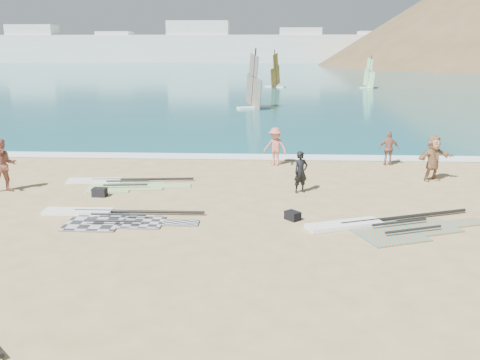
{
  "coord_description": "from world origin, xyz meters",
  "views": [
    {
      "loc": [
        0.55,
        -12.47,
        5.18
      ],
      "look_at": [
        -0.29,
        4.0,
        1.0
      ],
      "focal_mm": 40.0,
      "sensor_mm": 36.0,
      "label": 1
    }
  ],
  "objects_px": {
    "rig_green": "(117,183)",
    "person_wetsuit": "(301,172)",
    "beachgoer_left": "(3,166)",
    "beachgoer_back": "(389,149)",
    "gear_bag_far": "(293,216)",
    "gear_bag_near": "(100,192)",
    "rig_orange": "(384,227)",
    "beachgoer_right": "(433,158)",
    "beachgoer_mid": "(275,147)",
    "rig_grey": "(105,217)"
  },
  "relations": [
    {
      "from": "rig_orange",
      "to": "gear_bag_far",
      "type": "relative_size",
      "value": 12.27
    },
    {
      "from": "rig_grey",
      "to": "beachgoer_left",
      "type": "distance_m",
      "value": 5.38
    },
    {
      "from": "person_wetsuit",
      "to": "beachgoer_mid",
      "type": "distance_m",
      "value": 4.53
    },
    {
      "from": "rig_green",
      "to": "beachgoer_right",
      "type": "bearing_deg",
      "value": 0.01
    },
    {
      "from": "beachgoer_back",
      "to": "beachgoer_right",
      "type": "height_order",
      "value": "beachgoer_right"
    },
    {
      "from": "gear_bag_far",
      "to": "beachgoer_back",
      "type": "height_order",
      "value": "beachgoer_back"
    },
    {
      "from": "rig_orange",
      "to": "rig_green",
      "type": "bearing_deg",
      "value": 132.59
    },
    {
      "from": "rig_grey",
      "to": "person_wetsuit",
      "type": "xyz_separation_m",
      "value": [
        6.17,
        3.3,
        0.71
      ]
    },
    {
      "from": "rig_green",
      "to": "person_wetsuit",
      "type": "distance_m",
      "value": 6.99
    },
    {
      "from": "beachgoer_mid",
      "to": "beachgoer_right",
      "type": "relative_size",
      "value": 0.93
    },
    {
      "from": "person_wetsuit",
      "to": "gear_bag_near",
      "type": "bearing_deg",
      "value": 157.95
    },
    {
      "from": "rig_orange",
      "to": "gear_bag_far",
      "type": "distance_m",
      "value": 2.71
    },
    {
      "from": "gear_bag_near",
      "to": "person_wetsuit",
      "type": "xyz_separation_m",
      "value": [
        7.09,
        0.89,
        0.6
      ]
    },
    {
      "from": "beachgoer_left",
      "to": "gear_bag_far",
      "type": "bearing_deg",
      "value": -44.55
    },
    {
      "from": "gear_bag_far",
      "to": "beachgoer_mid",
      "type": "height_order",
      "value": "beachgoer_mid"
    },
    {
      "from": "beachgoer_left",
      "to": "beachgoer_back",
      "type": "distance_m",
      "value": 15.7
    },
    {
      "from": "rig_grey",
      "to": "rig_green",
      "type": "height_order",
      "value": "rig_grey"
    },
    {
      "from": "beachgoer_mid",
      "to": "beachgoer_back",
      "type": "relative_size",
      "value": 1.13
    },
    {
      "from": "rig_grey",
      "to": "beachgoer_mid",
      "type": "bearing_deg",
      "value": 55.52
    },
    {
      "from": "person_wetsuit",
      "to": "beachgoer_back",
      "type": "height_order",
      "value": "person_wetsuit"
    },
    {
      "from": "gear_bag_far",
      "to": "person_wetsuit",
      "type": "relative_size",
      "value": 0.3
    },
    {
      "from": "gear_bag_near",
      "to": "beachgoer_back",
      "type": "relative_size",
      "value": 0.32
    },
    {
      "from": "rig_green",
      "to": "beachgoer_back",
      "type": "xyz_separation_m",
      "value": [
        11.06,
        3.99,
        0.7
      ]
    },
    {
      "from": "beachgoer_mid",
      "to": "rig_grey",
      "type": "bearing_deg",
      "value": -100.66
    },
    {
      "from": "gear_bag_near",
      "to": "person_wetsuit",
      "type": "relative_size",
      "value": 0.32
    },
    {
      "from": "beachgoer_left",
      "to": "rig_orange",
      "type": "bearing_deg",
      "value": -44.28
    },
    {
      "from": "gear_bag_near",
      "to": "gear_bag_far",
      "type": "xyz_separation_m",
      "value": [
        6.67,
        -2.27,
        -0.02
      ]
    },
    {
      "from": "rig_green",
      "to": "beachgoer_back",
      "type": "distance_m",
      "value": 11.78
    },
    {
      "from": "gear_bag_near",
      "to": "beachgoer_right",
      "type": "distance_m",
      "value": 12.69
    },
    {
      "from": "rig_grey",
      "to": "rig_green",
      "type": "distance_m",
      "value": 4.12
    },
    {
      "from": "rig_green",
      "to": "person_wetsuit",
      "type": "xyz_separation_m",
      "value": [
        6.91,
        -0.75,
        0.71
      ]
    },
    {
      "from": "rig_orange",
      "to": "beachgoer_back",
      "type": "distance_m",
      "value": 8.76
    },
    {
      "from": "rig_orange",
      "to": "beachgoer_right",
      "type": "height_order",
      "value": "beachgoer_right"
    },
    {
      "from": "beachgoer_mid",
      "to": "beachgoer_back",
      "type": "bearing_deg",
      "value": 27.1
    },
    {
      "from": "rig_grey",
      "to": "beachgoer_mid",
      "type": "relative_size",
      "value": 3.03
    },
    {
      "from": "rig_orange",
      "to": "gear_bag_near",
      "type": "xyz_separation_m",
      "value": [
        -9.31,
        2.89,
        0.1
      ]
    },
    {
      "from": "gear_bag_near",
      "to": "gear_bag_far",
      "type": "bearing_deg",
      "value": -18.79
    },
    {
      "from": "gear_bag_near",
      "to": "beachgoer_left",
      "type": "height_order",
      "value": "beachgoer_left"
    },
    {
      "from": "gear_bag_far",
      "to": "gear_bag_near",
      "type": "bearing_deg",
      "value": 161.21
    },
    {
      "from": "rig_orange",
      "to": "gear_bag_far",
      "type": "height_order",
      "value": "gear_bag_far"
    },
    {
      "from": "rig_grey",
      "to": "gear_bag_near",
      "type": "relative_size",
      "value": 10.62
    },
    {
      "from": "beachgoer_mid",
      "to": "gear_bag_near",
      "type": "bearing_deg",
      "value": -115.68
    },
    {
      "from": "gear_bag_far",
      "to": "rig_green",
      "type": "bearing_deg",
      "value": 148.99
    },
    {
      "from": "gear_bag_near",
      "to": "rig_green",
      "type": "bearing_deg",
      "value": 83.94
    },
    {
      "from": "beachgoer_left",
      "to": "beachgoer_back",
      "type": "relative_size",
      "value": 1.31
    },
    {
      "from": "rig_grey",
      "to": "beachgoer_mid",
      "type": "distance_m",
      "value": 9.43
    },
    {
      "from": "rig_orange",
      "to": "beachgoer_right",
      "type": "relative_size",
      "value": 3.05
    },
    {
      "from": "rig_green",
      "to": "beachgoer_right",
      "type": "height_order",
      "value": "beachgoer_right"
    },
    {
      "from": "rig_orange",
      "to": "beachgoer_back",
      "type": "bearing_deg",
      "value": 56.22
    },
    {
      "from": "beachgoer_left",
      "to": "beachgoer_back",
      "type": "xyz_separation_m",
      "value": [
        14.81,
        5.22,
        -0.23
      ]
    }
  ]
}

